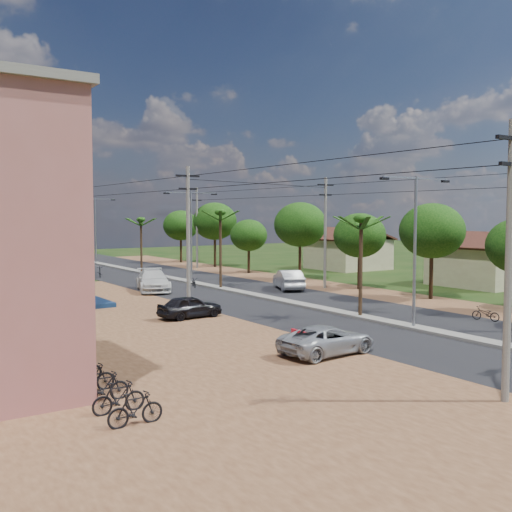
{
  "coord_description": "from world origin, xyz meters",
  "views": [
    {
      "loc": [
        -24.12,
        -21.22,
        6.04
      ],
      "look_at": [
        0.03,
        14.93,
        3.0
      ],
      "focal_mm": 42.0,
      "sensor_mm": 36.0,
      "label": 1
    }
  ],
  "objects_px": {
    "car_parked_silver": "(327,341)",
    "roadside_sign": "(299,341)",
    "car_white_far": "(153,281)",
    "car_parked_dark": "(190,307)",
    "parked_scooter_row": "(91,378)",
    "moto_rider_east": "(486,314)",
    "car_silver_mid": "(288,280)"
  },
  "relations": [
    {
      "from": "car_silver_mid",
      "to": "car_white_far",
      "type": "xyz_separation_m",
      "value": [
        -9.41,
        5.09,
        0.04
      ]
    },
    {
      "from": "car_silver_mid",
      "to": "parked_scooter_row",
      "type": "relative_size",
      "value": 0.58
    },
    {
      "from": "car_silver_mid",
      "to": "moto_rider_east",
      "type": "xyz_separation_m",
      "value": [
        0.79,
        -17.47,
        -0.38
      ]
    },
    {
      "from": "car_white_far",
      "to": "car_parked_silver",
      "type": "distance_m",
      "value": 23.89
    },
    {
      "from": "car_parked_silver",
      "to": "roadside_sign",
      "type": "distance_m",
      "value": 1.43
    },
    {
      "from": "car_parked_silver",
      "to": "roadside_sign",
      "type": "height_order",
      "value": "car_parked_silver"
    },
    {
      "from": "car_parked_silver",
      "to": "car_white_far",
      "type": "bearing_deg",
      "value": -9.72
    },
    {
      "from": "car_silver_mid",
      "to": "car_parked_dark",
      "type": "distance_m",
      "value": 14.6
    },
    {
      "from": "parked_scooter_row",
      "to": "car_parked_silver",
      "type": "bearing_deg",
      "value": -1.57
    },
    {
      "from": "car_silver_mid",
      "to": "car_white_far",
      "type": "distance_m",
      "value": 10.7
    },
    {
      "from": "car_white_far",
      "to": "roadside_sign",
      "type": "distance_m",
      "value": 22.63
    },
    {
      "from": "car_white_far",
      "to": "car_parked_dark",
      "type": "relative_size",
      "value": 1.49
    },
    {
      "from": "car_parked_silver",
      "to": "parked_scooter_row",
      "type": "relative_size",
      "value": 0.54
    },
    {
      "from": "moto_rider_east",
      "to": "parked_scooter_row",
      "type": "height_order",
      "value": "parked_scooter_row"
    },
    {
      "from": "car_silver_mid",
      "to": "moto_rider_east",
      "type": "relative_size",
      "value": 3.09
    },
    {
      "from": "car_silver_mid",
      "to": "roadside_sign",
      "type": "bearing_deg",
      "value": 78.74
    },
    {
      "from": "car_white_far",
      "to": "parked_scooter_row",
      "type": "relative_size",
      "value": 0.69
    },
    {
      "from": "moto_rider_east",
      "to": "parked_scooter_row",
      "type": "xyz_separation_m",
      "value": [
        -22.93,
        -0.92,
        0.09
      ]
    },
    {
      "from": "roadside_sign",
      "to": "car_silver_mid",
      "type": "bearing_deg",
      "value": 56.35
    },
    {
      "from": "car_white_far",
      "to": "roadside_sign",
      "type": "bearing_deg",
      "value": -79.54
    },
    {
      "from": "car_silver_mid",
      "to": "parked_scooter_row",
      "type": "bearing_deg",
      "value": 64.05
    },
    {
      "from": "car_silver_mid",
      "to": "roadside_sign",
      "type": "height_order",
      "value": "car_silver_mid"
    },
    {
      "from": "car_parked_silver",
      "to": "parked_scooter_row",
      "type": "distance_m",
      "value": 10.23
    },
    {
      "from": "car_parked_silver",
      "to": "car_parked_dark",
      "type": "bearing_deg",
      "value": -0.12
    },
    {
      "from": "car_white_far",
      "to": "car_parked_silver",
      "type": "height_order",
      "value": "car_white_far"
    },
    {
      "from": "car_white_far",
      "to": "roadside_sign",
      "type": "height_order",
      "value": "car_white_far"
    },
    {
      "from": "roadside_sign",
      "to": "parked_scooter_row",
      "type": "height_order",
      "value": "parked_scooter_row"
    },
    {
      "from": "parked_scooter_row",
      "to": "car_silver_mid",
      "type": "bearing_deg",
      "value": 39.73
    },
    {
      "from": "car_white_far",
      "to": "car_parked_dark",
      "type": "height_order",
      "value": "car_white_far"
    },
    {
      "from": "car_parked_silver",
      "to": "roadside_sign",
      "type": "relative_size",
      "value": 4.12
    },
    {
      "from": "car_parked_silver",
      "to": "car_parked_dark",
      "type": "distance_m",
      "value": 11.37
    },
    {
      "from": "car_parked_dark",
      "to": "parked_scooter_row",
      "type": "relative_size",
      "value": 0.46
    }
  ]
}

